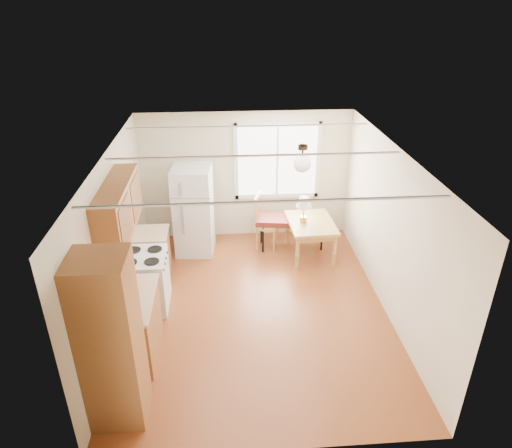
{
  "coord_description": "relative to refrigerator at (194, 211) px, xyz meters",
  "views": [
    {
      "loc": [
        -0.43,
        -5.75,
        4.39
      ],
      "look_at": [
        0.06,
        0.64,
        1.15
      ],
      "focal_mm": 32.0,
      "sensor_mm": 36.0,
      "label": 1
    }
  ],
  "objects": [
    {
      "name": "bench",
      "position": [
        1.83,
        0.01,
        -0.28
      ],
      "size": [
        1.39,
        0.68,
        0.62
      ],
      "rotation": [
        0.0,
        0.0,
        -0.14
      ],
      "color": "#5F1B16",
      "rests_on": "ground"
    },
    {
      "name": "kettle",
      "position": [
        -0.8,
        -2.29,
        0.16
      ],
      "size": [
        0.12,
        0.12,
        0.22
      ],
      "color": "red",
      "rests_on": "kitchen_run"
    },
    {
      "name": "kitchen_run",
      "position": [
        -0.72,
        -2.53,
        0.01
      ],
      "size": [
        0.65,
        3.4,
        2.2
      ],
      "color": "brown",
      "rests_on": "ground"
    },
    {
      "name": "pendant_light",
      "position": [
        1.7,
        -1.49,
        1.4
      ],
      "size": [
        0.26,
        0.26,
        0.4
      ],
      "color": "#2E2014",
      "rests_on": "room_shell"
    },
    {
      "name": "coffee_maker",
      "position": [
        -0.72,
        -3.21,
        0.19
      ],
      "size": [
        0.23,
        0.27,
        0.34
      ],
      "rotation": [
        0.0,
        0.0,
        -0.34
      ],
      "color": "black",
      "rests_on": "kitchen_run"
    },
    {
      "name": "dining_table",
      "position": [
        2.14,
        -0.29,
        -0.26
      ],
      "size": [
        0.85,
        1.11,
        0.67
      ],
      "rotation": [
        0.0,
        0.0,
        0.04
      ],
      "color": "#A98341",
      "rests_on": "ground"
    },
    {
      "name": "room_shell",
      "position": [
        1.0,
        -1.89,
        0.42
      ],
      "size": [
        4.6,
        5.6,
        2.62
      ],
      "color": "#602A13",
      "rests_on": "ground"
    },
    {
      "name": "chair",
      "position": [
        1.27,
        0.04,
        -0.22
      ],
      "size": [
        0.51,
        0.51,
        1.07
      ],
      "rotation": [
        0.0,
        0.0,
        -0.3
      ],
      "color": "#A98341",
      "rests_on": "ground"
    },
    {
      "name": "window_unit",
      "position": [
        1.6,
        0.58,
        0.72
      ],
      "size": [
        1.64,
        0.05,
        1.51
      ],
      "color": "white",
      "rests_on": "room_shell"
    },
    {
      "name": "refrigerator",
      "position": [
        0.0,
        0.0,
        0.0
      ],
      "size": [
        0.74,
        0.75,
        1.67
      ],
      "rotation": [
        0.0,
        0.0,
        -0.09
      ],
      "color": "silver",
      "rests_on": "ground"
    },
    {
      "name": "table_lamp",
      "position": [
        1.99,
        -0.3,
        0.2
      ],
      "size": [
        0.29,
        0.29,
        0.5
      ],
      "rotation": [
        0.0,
        0.0,
        -0.33
      ],
      "color": "#B5823A",
      "rests_on": "dining_table"
    }
  ]
}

